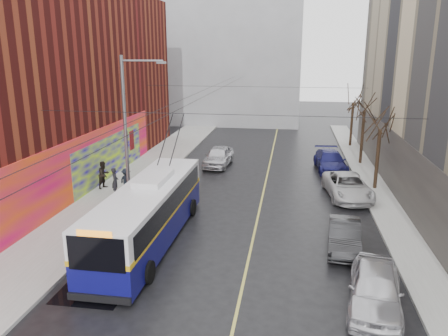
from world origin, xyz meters
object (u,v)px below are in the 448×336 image
object	(u,v)px
tree_near	(381,118)
tree_far	(354,95)
streetlight_pole	(128,129)
trolleybus	(149,212)
parked_car_a	(375,289)
pedestrian_a	(115,181)
pedestrian_c	(126,180)
parked_car_c	(348,186)
parked_car_b	(344,236)
parked_car_d	(330,161)
pedestrian_b	(104,175)
following_car	(219,156)
tree_mid	(365,102)

from	to	relation	value
tree_near	tree_far	size ratio (longest dim) A/B	0.97
streetlight_pole	tree_far	xyz separation A→B (m)	(15.14, 20.00, 0.30)
trolleybus	parked_car_a	xyz separation A→B (m)	(10.04, -4.31, -0.76)
pedestrian_a	pedestrian_c	bearing A→B (deg)	-71.95
streetlight_pole	tree_near	world-z (taller)	streetlight_pole
parked_car_c	tree_near	bearing A→B (deg)	35.94
tree_near	parked_car_a	size ratio (longest dim) A/B	1.37
streetlight_pole	parked_car_c	bearing A→B (deg)	17.37
parked_car_b	parked_car_c	world-z (taller)	parked_car_c
parked_car_d	pedestrian_a	bearing A→B (deg)	-153.67
tree_near	pedestrian_b	xyz separation A→B (m)	(-18.25, -2.93, -3.89)
streetlight_pole	parked_car_b	size ratio (longest dim) A/B	2.15
streetlight_pole	parked_car_a	size ratio (longest dim) A/B	1.93
parked_car_b	tree_near	bearing A→B (deg)	77.33
parked_car_b	pedestrian_b	bearing A→B (deg)	160.29
tree_far	trolleybus	distance (m)	27.73
trolleybus	parked_car_b	size ratio (longest dim) A/B	2.83
following_car	tree_mid	bearing A→B (deg)	15.32
tree_near	parked_car_a	xyz separation A→B (m)	(-2.52, -14.77, -4.18)
tree_near	pedestrian_b	bearing A→B (deg)	-170.88
tree_far	pedestrian_c	world-z (taller)	tree_far
streetlight_pole	pedestrian_b	bearing A→B (deg)	135.44
trolleybus	pedestrian_a	world-z (taller)	trolleybus
streetlight_pole	parked_car_d	distance (m)	16.85
trolleybus	parked_car_d	distance (m)	18.01
tree_mid	pedestrian_c	world-z (taller)	tree_mid
parked_car_d	trolleybus	bearing A→B (deg)	-128.19
tree_near	pedestrian_b	distance (m)	18.89
pedestrian_b	parked_car_c	bearing A→B (deg)	-67.71
tree_mid	parked_car_b	bearing A→B (deg)	-100.41
parked_car_d	parked_car_c	bearing A→B (deg)	-89.53
parked_car_d	pedestrian_c	size ratio (longest dim) A/B	3.26
tree_mid	parked_car_c	size ratio (longest dim) A/B	1.22
tree_far	parked_car_d	distance (m)	10.73
trolleybus	parked_car_c	xyz separation A→B (m)	(10.50, 8.56, -0.80)
pedestrian_c	streetlight_pole	bearing A→B (deg)	145.26
tree_near	tree_mid	bearing A→B (deg)	90.00
parked_car_c	parked_car_d	bearing A→B (deg)	88.38
trolleybus	parked_car_a	size ratio (longest dim) A/B	2.54
streetlight_pole	trolleybus	world-z (taller)	streetlight_pole
streetlight_pole	pedestrian_a	size ratio (longest dim) A/B	5.05
tree_near	parked_car_d	world-z (taller)	tree_near
tree_far	parked_car_c	xyz separation A→B (m)	(-2.06, -15.91, -4.38)
parked_car_b	pedestrian_a	size ratio (longest dim) A/B	2.35
tree_near	parked_car_b	xyz separation A→B (m)	(-3.09, -9.84, -4.29)
parked_car_c	parked_car_b	bearing A→B (deg)	-104.32
parked_car_a	following_car	xyz separation A→B (m)	(-9.14, 19.47, 0.01)
parked_car_d	pedestrian_a	world-z (taller)	pedestrian_a
tree_far	parked_car_b	bearing A→B (deg)	-97.40
trolleybus	parked_car_c	distance (m)	13.57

